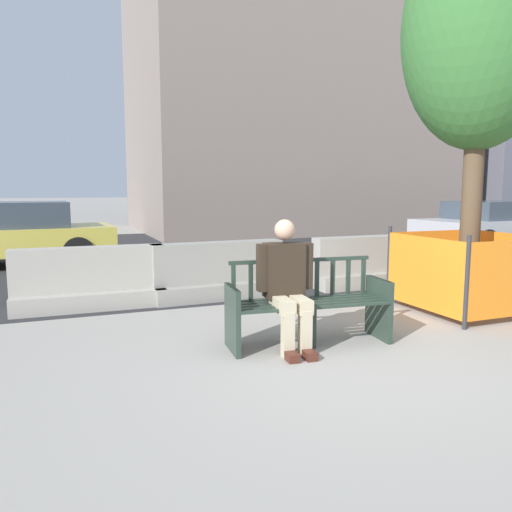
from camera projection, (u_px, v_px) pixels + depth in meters
The scene contains 11 objects.
ground_plane at pixel (356, 361), 4.72m from camera, with size 200.00×200.00×0.00m, color gray.
street_asphalt at pixel (168, 253), 12.74m from camera, with size 120.00×12.00×0.01m, color #28282B.
street_bench at pixel (308, 307), 5.22m from camera, with size 1.73×0.68×0.88m.
seated_person at pixel (287, 281), 5.06m from camera, with size 0.59×0.75×1.31m.
jersey_barrier_centre at pixel (218, 275), 7.48m from camera, with size 2.02×0.76×0.84m.
jersey_barrier_left at pixel (90, 283), 6.83m from camera, with size 2.01×0.71×0.84m.
jersey_barrier_right at pixel (368, 266), 8.41m from camera, with size 2.00×0.69×0.84m.
street_tree at pixel (481, 32), 6.26m from camera, with size 1.96×1.96×5.11m.
construction_fence at pixel (468, 270), 6.66m from camera, with size 1.51×1.51×1.10m.
car_taxi_near at pixel (11, 234), 10.56m from camera, with size 4.28×2.03×1.36m.
car_sedan_mid at pixel (497, 224), 13.72m from camera, with size 4.87×2.21×1.30m.
Camera 1 is at (-2.56, -3.87, 1.62)m, focal length 35.00 mm.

